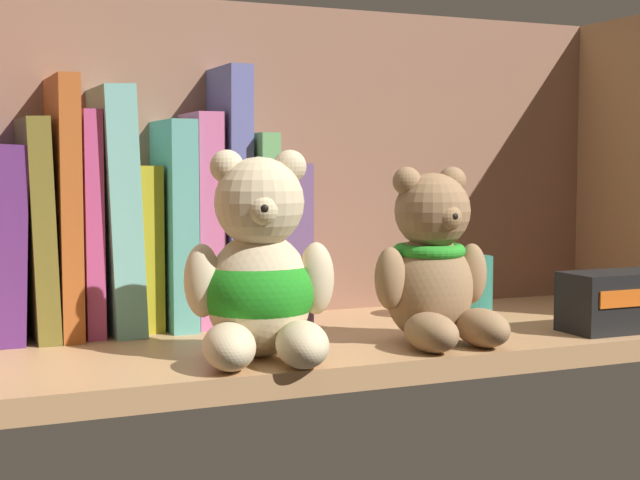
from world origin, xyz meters
The scene contains 17 objects.
shelf_board centered at (0.00, 0.00, 1.00)cm, with size 75.05×26.68×2.00cm, color tan.
shelf_back_panel centered at (0.00, 13.94, 16.84)cm, with size 77.45×1.20×33.69cm, color #895D47.
book_2 centered at (-28.12, 11.33, 10.56)cm, with size 2.94×13.86×17.11cm, color #512566.
book_3 centered at (-25.28, 11.33, 11.75)cm, with size 1.99×14.39×19.50cm, color brown.
book_4 centered at (-22.98, 11.33, 13.60)cm, with size 1.86×14.50×23.21cm, color #A64F1F.
book_5 centered at (-20.86, 11.33, 12.13)cm, with size 1.64×12.47×20.25cm, color #B7427B.
book_6 centered at (-18.27, 11.33, 13.21)cm, with size 2.79×13.97×22.43cm, color #6CAFA7.
book_7 centered at (-15.45, 11.33, 9.67)cm, with size 2.11×9.54×15.35cm, color #AB941D.
book_8 centered at (-12.78, 11.33, 11.78)cm, with size 2.47×12.64×19.56cm, color #549E95.
book_9 centered at (-9.93, 11.33, 12.16)cm, with size 2.48×10.53×20.32cm, color #C85C90.
book_10 centered at (-7.22, 11.33, 14.37)cm, with size 2.20×11.71×24.74cm, color #595C9E.
book_11 centered at (-4.83, 11.33, 11.21)cm, with size 1.82×14.37×18.41cm, color #62A460.
book_12 centered at (-1.92, 11.33, 9.78)cm, with size 3.25×12.90×15.57cm, color #6A497A.
teddy_bear_larger centered at (-10.33, -7.44, 8.53)cm, with size 12.72×13.39×16.63cm.
teddy_bear_smaller centered at (5.79, -7.18, 8.52)cm, with size 11.12×11.27×15.26cm.
pillar_candle centered at (15.39, 2.77, 5.15)cm, with size 5.40×5.40×6.31cm, color #2D7A66.
small_product_box centered at (24.89, -8.98, 4.77)cm, with size 11.18×5.48×5.52cm.
Camera 1 is at (-36.31, -78.15, 17.38)cm, focal length 53.50 mm.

